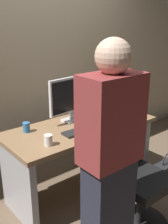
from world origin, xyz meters
The scene contains 13 objects.
ground_plane centered at (0.00, 0.00, 0.00)m, with size 9.00×9.00×0.00m, color brown.
wall_back centered at (0.00, 0.77, 1.50)m, with size 6.40×0.10×3.00m, color tan.
desk centered at (0.00, 0.00, 0.52)m, with size 1.54×0.67×0.74m.
office_chair centered at (0.05, -0.69, 0.43)m, with size 0.52×0.52×0.94m.
person_at_desk centered at (-0.42, -0.83, 0.84)m, with size 0.40×0.24×1.64m.
monitor centered at (0.01, 0.16, 0.99)m, with size 0.54×0.16×0.46m.
keyboard centered at (-0.07, -0.13, 0.75)m, with size 0.43×0.13×0.02m, color #262626.
mouse centered at (0.22, -0.10, 0.75)m, with size 0.06×0.10×0.03m, color white.
cup_near_keyboard centered at (-0.49, -0.18, 0.78)m, with size 0.07×0.07×0.09m, color white.
cup_by_monitor centered at (-0.50, 0.19, 0.78)m, with size 0.07×0.07×0.09m, color #3372B2.
book_stack centered at (0.46, 0.08, 0.77)m, with size 0.22×0.17×0.07m.
cell_phone centered at (0.53, -0.21, 0.74)m, with size 0.07×0.14×0.01m, color black.
handbag centered at (0.78, -0.52, 0.14)m, with size 0.34×0.14×0.38m.
Camera 1 is at (-1.55, -1.94, 1.73)m, focal length 43.31 mm.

